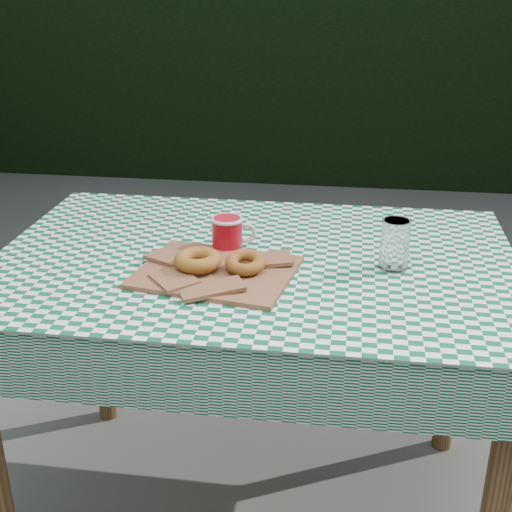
{
  "coord_description": "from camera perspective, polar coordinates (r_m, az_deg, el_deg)",
  "views": [
    {
      "loc": [
        0.28,
        -1.61,
        1.4
      ],
      "look_at": [
        0.09,
        -0.21,
        0.79
      ],
      "focal_mm": 47.98,
      "sensor_mm": 36.0,
      "label": 1
    }
  ],
  "objects": [
    {
      "name": "bagel_front",
      "position": [
        1.52,
        -4.88,
        -0.33
      ],
      "size": [
        0.12,
        0.12,
        0.03
      ],
      "primitive_type": "torus",
      "rotation": [
        0.0,
        0.0,
        -0.19
      ],
      "color": "#A25C21",
      "rests_on": "paper_bag"
    },
    {
      "name": "paper_bag",
      "position": [
        1.52,
        -3.35,
        -1.23
      ],
      "size": [
        0.38,
        0.32,
        0.02
      ],
      "primitive_type": "cube",
      "rotation": [
        0.0,
        0.0,
        -0.17
      ],
      "color": "brown",
      "rests_on": "tablecloth"
    },
    {
      "name": "tablecloth",
      "position": [
        1.61,
        -0.16,
        -0.22
      ],
      "size": [
        1.23,
        0.83,
        0.01
      ],
      "primitive_type": "cube",
      "rotation": [
        0.0,
        0.0,
        -0.01
      ],
      "color": "#0C5233",
      "rests_on": "table"
    },
    {
      "name": "coffee_mug",
      "position": [
        1.64,
        -2.42,
        1.86
      ],
      "size": [
        0.18,
        0.18,
        0.08
      ],
      "primitive_type": null,
      "rotation": [
        0.0,
        0.0,
        0.25
      ],
      "color": "#A50A16",
      "rests_on": "tablecloth"
    },
    {
      "name": "table",
      "position": [
        1.79,
        -0.15,
        -11.36
      ],
      "size": [
        1.21,
        0.81,
        0.75
      ],
      "primitive_type": "cube",
      "rotation": [
        0.0,
        0.0,
        -0.01
      ],
      "color": "#54331C",
      "rests_on": "ground"
    },
    {
      "name": "hedge_north",
      "position": [
        4.85,
        4.81,
        17.34
      ],
      "size": [
        7.0,
        0.7,
        1.8
      ],
      "primitive_type": "cube",
      "color": "black",
      "rests_on": "ground"
    },
    {
      "name": "bagel_back",
      "position": [
        1.5,
        -0.9,
        -0.53
      ],
      "size": [
        0.09,
        0.09,
        0.03
      ],
      "primitive_type": "torus",
      "rotation": [
        0.0,
        0.0,
        -0.02
      ],
      "color": "brown",
      "rests_on": "paper_bag"
    },
    {
      "name": "ground",
      "position": [
        2.15,
        -1.54,
        -17.16
      ],
      "size": [
        60.0,
        60.0,
        0.0
      ],
      "primitive_type": "plane",
      "color": "#4A4B46",
      "rests_on": "ground"
    },
    {
      "name": "drinking_glass",
      "position": [
        1.56,
        11.49,
        0.92
      ],
      "size": [
        0.07,
        0.07,
        0.12
      ],
      "primitive_type": "cylinder",
      "rotation": [
        0.0,
        0.0,
        -0.07
      ],
      "color": "white",
      "rests_on": "tablecloth"
    }
  ]
}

